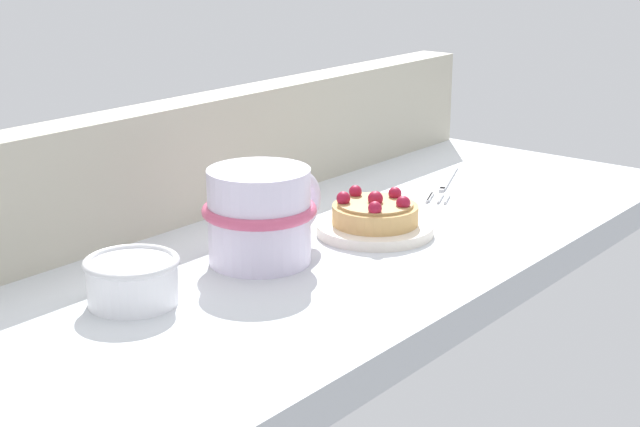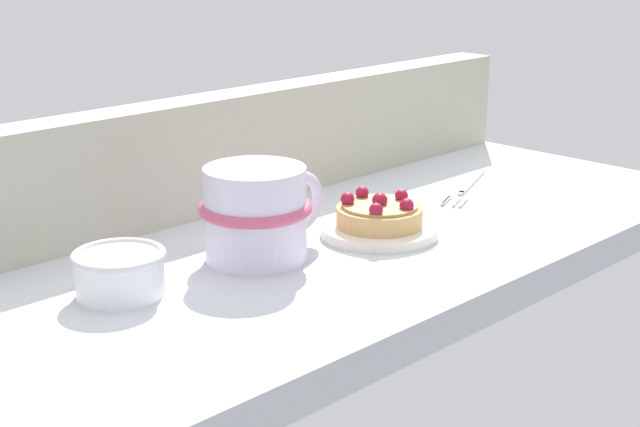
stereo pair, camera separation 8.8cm
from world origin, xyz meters
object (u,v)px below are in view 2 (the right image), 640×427
Objects in this scene: sugar_bowl at (120,272)px; coffee_mug at (257,213)px; dessert_fork at (466,187)px; dessert_plate at (379,231)px; raspberry_tart at (379,214)px.

coffee_mug is at bearing -5.82° from sugar_bowl.
coffee_mug reaches higher than dessert_fork.
dessert_plate is 13.74cm from coffee_mug.
dessert_plate is 26.94cm from sugar_bowl.
sugar_bowl is at bearing 169.97° from dessert_plate.
coffee_mug is 0.89× the size of dessert_fork.
dessert_plate is at bearing -14.44° from coffee_mug.
dessert_fork is 1.97× the size of sugar_bowl.
dessert_plate is at bearing -168.55° from dessert_fork.
dessert_plate is at bearing 8.21° from raspberry_tart.
dessert_fork is at bearing 1.11° from coffee_mug.
dessert_plate is 1.50× the size of sugar_bowl.
dessert_fork is at bearing -0.97° from sugar_bowl.
sugar_bowl is (-26.47, 4.69, -0.17)cm from raspberry_tart.
raspberry_tart is at bearing -10.04° from sugar_bowl.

